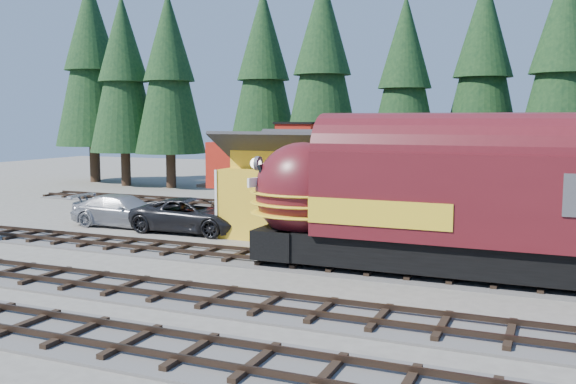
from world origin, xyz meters
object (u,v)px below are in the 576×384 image
at_px(pickup_truck_b, 123,211).
at_px(locomotive, 455,207).
at_px(caboose, 286,170).
at_px(depot, 353,178).
at_px(pickup_truck_a, 192,215).

bearing_deg(pickup_truck_b, locomotive, -106.10).
bearing_deg(caboose, pickup_truck_b, -120.97).
distance_m(depot, locomotive, 8.83).
height_order(locomotive, pickup_truck_a, locomotive).
distance_m(caboose, pickup_truck_b, 11.06).
bearing_deg(depot, pickup_truck_a, -166.57).
bearing_deg(depot, pickup_truck_b, -171.49).
relative_size(locomotive, caboose, 1.69).
distance_m(depot, pickup_truck_b, 12.79).
xyz_separation_m(locomotive, pickup_truck_a, (-14.02, 4.57, -1.80)).
bearing_deg(depot, locomotive, -47.47).
bearing_deg(caboose, locomotive, -47.52).
relative_size(caboose, pickup_truck_a, 1.58).
xyz_separation_m(caboose, pickup_truck_a, (-1.20, -9.43, -1.70)).
relative_size(locomotive, pickup_truck_a, 2.67).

